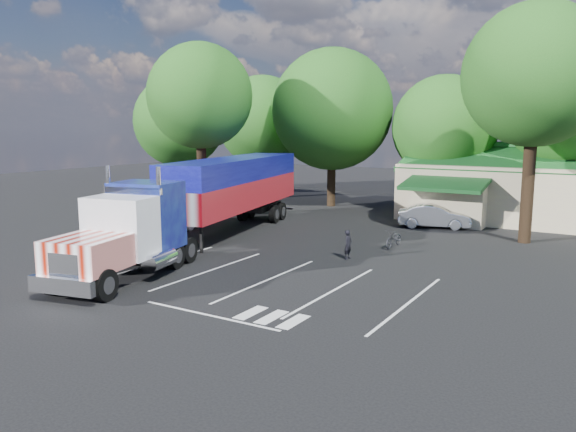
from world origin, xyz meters
The scene contains 12 objects.
ground centered at (0.00, 0.00, 0.00)m, with size 120.00×120.00×0.00m, color black.
tree_row_a centered at (-22.00, 16.50, 7.16)m, with size 9.00×9.00×11.68m.
tree_row_b centered at (-13.00, 17.80, 7.13)m, with size 8.40×8.40×11.35m.
tree_row_c centered at (-5.00, 16.20, 8.04)m, with size 10.00×10.00×13.05m.
tree_row_d centered at (4.00, 17.50, 6.58)m, with size 8.00×8.00×10.60m.
tree_near_left centered at (-10.50, 6.00, 8.81)m, with size 7.60×7.60×12.65m.
tree_near_right centered at (11.50, 8.50, 9.46)m, with size 8.00×8.00×13.50m.
semi_truck centered at (-4.22, -0.50, 2.79)m, with size 7.85×23.59×4.93m.
woman centered at (4.50, -0.55, 0.75)m, with size 0.54×0.36×1.49m, color black.
bicycle centered at (5.50, 3.31, 0.50)m, with size 0.67×1.92×1.01m, color black.
tour_bus centered at (-8.30, -0.94, 1.47)m, with size 2.48×10.58×2.95m, color silver.
silver_sedan centered at (5.57, 10.50, 0.77)m, with size 1.63×4.68×1.54m, color #B7BABF.
Camera 1 is at (16.38, -25.94, 6.67)m, focal length 35.00 mm.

